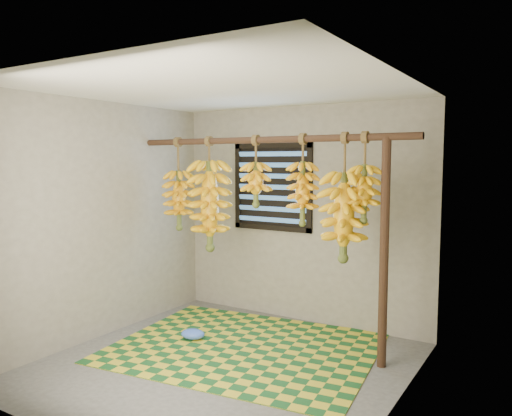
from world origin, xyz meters
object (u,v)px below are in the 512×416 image
Objects in this scene: woven_mat at (244,347)px; banana_bunch_f at (364,193)px; banana_bunch_d at (303,193)px; banana_bunch_e at (344,217)px; banana_bunch_c at (256,184)px; banana_bunch_b at (210,206)px; banana_bunch_a at (179,200)px; plastic_bag at (193,334)px; support_post at (384,254)px.

banana_bunch_f reaches higher than woven_mat.
banana_bunch_d and banana_bunch_e have the same top height.
banana_bunch_c is 0.82× the size of banana_bunch_d.
banana_bunch_c is 0.61× the size of banana_bunch_e.
banana_bunch_b is at bearing 180.00° from banana_bunch_d.
banana_bunch_f is at bearing 0.00° from banana_bunch_a.
banana_bunch_d reaches higher than woven_mat.
banana_bunch_d is 0.75× the size of banana_bunch_e.
banana_bunch_a is 1.91m from banana_bunch_e.
banana_bunch_d is (1.08, -0.00, 0.17)m from banana_bunch_b.
banana_bunch_d is (1.04, 0.36, 1.44)m from plastic_bag.
banana_bunch_a and banana_bunch_f have the same top height.
banana_bunch_a is at bearing 180.00° from support_post.
banana_bunch_c is 1.11m from banana_bunch_f.
plastic_bag is 1.44m from banana_bunch_a.
banana_bunch_d is (0.48, 0.26, 1.49)m from woven_mat.
woven_mat is 1.59m from banana_bunch_e.
banana_bunch_b is 1.68m from banana_bunch_f.
banana_bunch_f reaches higher than support_post.
woven_mat is at bearing -163.46° from banana_bunch_e.
plastic_bag is 0.31× the size of banana_bunch_f.
support_post is 1.89m from banana_bunch_b.
plastic_bag is 0.21× the size of banana_bunch_b.
banana_bunch_e is 0.28m from banana_bunch_f.
banana_bunch_d reaches higher than support_post.
banana_bunch_f is (1.07, 0.26, 1.51)m from woven_mat.
banana_bunch_c is 0.89× the size of banana_bunch_f.
banana_bunch_a is 2.10m from banana_bunch_f.
banana_bunch_c is (-0.03, 0.26, 1.56)m from woven_mat.
banana_bunch_e is at bearing 180.00° from support_post.
banana_bunch_b is 1.49m from banana_bunch_e.
banana_bunch_e is at bearing 0.00° from banana_bunch_a.
banana_bunch_a is at bearing 180.00° from banana_bunch_f.
banana_bunch_a is 1.01m from banana_bunch_c.
banana_bunch_c is 0.52m from banana_bunch_d.
support_post is at bearing 0.00° from banana_bunch_d.
woven_mat is at bearing -151.16° from banana_bunch_d.
plastic_bag reaches higher than woven_mat.
plastic_bag is at bearing -167.67° from banana_bunch_f.
plastic_bag is at bearing -83.20° from banana_bunch_b.
banana_bunch_d is at bearing -0.00° from banana_bunch_a.
banana_bunch_b is (-0.04, 0.36, 1.27)m from plastic_bag.
banana_bunch_a is at bearing 165.44° from woven_mat.
banana_bunch_e is (1.49, 0.00, -0.03)m from banana_bunch_b.
support_post is 2.53× the size of banana_bunch_f.
banana_bunch_d is at bearing -0.00° from banana_bunch_c.
banana_bunch_e is (0.92, 0.00, -0.27)m from banana_bunch_c.
banana_bunch_c reaches higher than woven_mat.
woven_mat is 2.42× the size of banana_bunch_a.
banana_bunch_d is at bearing -180.00° from banana_bunch_e.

